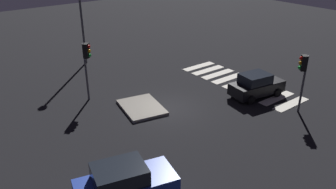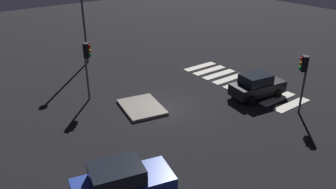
{
  "view_description": "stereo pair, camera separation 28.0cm",
  "coord_description": "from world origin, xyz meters",
  "px_view_note": "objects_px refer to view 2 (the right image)",
  "views": [
    {
      "loc": [
        -15.77,
        12.21,
        10.31
      ],
      "look_at": [
        0.0,
        0.0,
        1.0
      ],
      "focal_mm": 36.51,
      "sensor_mm": 36.0,
      "label": 1
    },
    {
      "loc": [
        -15.93,
        11.99,
        10.31
      ],
      "look_at": [
        0.0,
        0.0,
        1.0
      ],
      "focal_mm": 36.51,
      "sensor_mm": 36.0,
      "label": 2
    }
  ],
  "objects_px": {
    "car_blue": "(122,184)",
    "traffic_light_north": "(87,57)",
    "car_black": "(257,86)",
    "traffic_light_south": "(304,70)",
    "traffic_island": "(142,107)"
  },
  "relations": [
    {
      "from": "car_black",
      "to": "traffic_light_north",
      "type": "xyz_separation_m",
      "value": [
        6.6,
        9.43,
        2.2
      ]
    },
    {
      "from": "car_black",
      "to": "traffic_light_north",
      "type": "bearing_deg",
      "value": 153.66
    },
    {
      "from": "traffic_island",
      "to": "car_blue",
      "type": "distance_m",
      "value": 8.67
    },
    {
      "from": "car_blue",
      "to": "traffic_light_north",
      "type": "relative_size",
      "value": 1.12
    },
    {
      "from": "traffic_island",
      "to": "traffic_light_south",
      "type": "bearing_deg",
      "value": -130.13
    },
    {
      "from": "traffic_light_south",
      "to": "car_blue",
      "type": "bearing_deg",
      "value": 42.33
    },
    {
      "from": "car_black",
      "to": "traffic_light_north",
      "type": "distance_m",
      "value": 11.72
    },
    {
      "from": "traffic_light_north",
      "to": "traffic_light_south",
      "type": "relative_size",
      "value": 1.06
    },
    {
      "from": "car_blue",
      "to": "traffic_light_north",
      "type": "distance_m",
      "value": 10.79
    },
    {
      "from": "traffic_light_north",
      "to": "car_black",
      "type": "bearing_deg",
      "value": 16.66
    },
    {
      "from": "car_black",
      "to": "traffic_light_south",
      "type": "xyz_separation_m",
      "value": [
        -3.11,
        -0.22,
        2.04
      ]
    },
    {
      "from": "traffic_light_south",
      "to": "car_black",
      "type": "bearing_deg",
      "value": -45.06
    },
    {
      "from": "traffic_island",
      "to": "car_black",
      "type": "bearing_deg",
      "value": -114.18
    },
    {
      "from": "car_black",
      "to": "traffic_light_north",
      "type": "height_order",
      "value": "traffic_light_north"
    },
    {
      "from": "car_black",
      "to": "car_blue",
      "type": "height_order",
      "value": "car_blue"
    }
  ]
}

